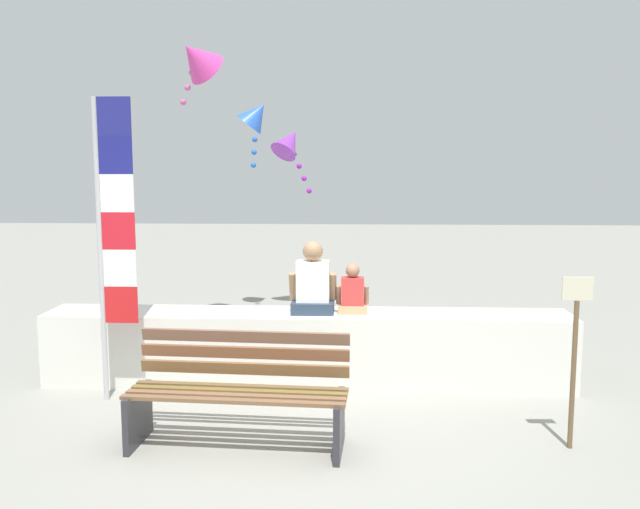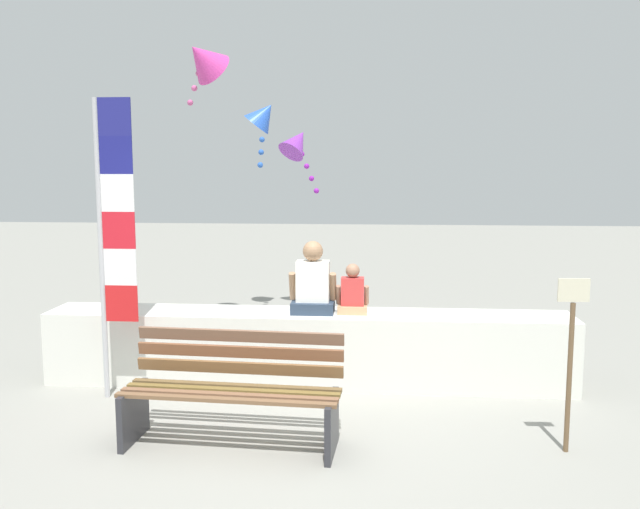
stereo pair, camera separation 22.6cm
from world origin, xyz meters
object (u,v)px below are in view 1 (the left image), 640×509
object	(u,v)px
park_bench	(239,393)
person_adult	(313,285)
kite_blue	(256,116)
person_child	(353,294)
kite_magenta	(196,58)
flag_banner	(111,229)
sign_post	(575,349)
kite_purple	(290,143)

from	to	relation	value
park_bench	person_adult	world-z (taller)	person_adult
kite_blue	person_adult	bearing A→B (deg)	-72.14
person_adult	person_child	bearing A→B (deg)	0.04
park_bench	kite_magenta	distance (m)	4.93
flag_banner	sign_post	world-z (taller)	flag_banner
sign_post	kite_magenta	bearing A→B (deg)	136.36
person_adult	sign_post	bearing A→B (deg)	-35.40
kite_blue	sign_post	distance (m)	5.95
kite_magenta	sign_post	world-z (taller)	kite_magenta
person_child	park_bench	bearing A→B (deg)	-120.47
person_child	kite_blue	bearing A→B (deg)	114.43
person_adult	sign_post	distance (m)	2.63
park_bench	sign_post	size ratio (longest dim) A/B	1.29
person_child	kite_blue	xyz separation A→B (m)	(-1.39, 3.06, 2.01)
flag_banner	kite_blue	xyz separation A→B (m)	(0.87, 3.65, 1.30)
person_child	kite_purple	world-z (taller)	kite_purple
person_child	kite_magenta	distance (m)	3.92
kite_magenta	sign_post	xyz separation A→B (m)	(3.75, -3.57, -2.79)
person_adult	kite_magenta	bearing A→B (deg)	128.06
person_adult	kite_magenta	xyz separation A→B (m)	(-1.61, 2.05, 2.57)
kite_purple	kite_magenta	size ratio (longest dim) A/B	1.15
flag_banner	kite_blue	size ratio (longest dim) A/B	2.76
kite_purple	kite_blue	bearing A→B (deg)	-142.83
person_adult	park_bench	bearing A→B (deg)	-108.18
park_bench	person_child	bearing A→B (deg)	59.53
kite_magenta	kite_purple	bearing A→B (deg)	51.63
flag_banner	kite_magenta	xyz separation A→B (m)	(0.25, 2.64, 1.95)
person_child	flag_banner	distance (m)	2.44
person_adult	kite_blue	distance (m)	3.75
flag_banner	kite_magenta	bearing A→B (deg)	84.59
kite_magenta	person_child	bearing A→B (deg)	-45.57
kite_purple	person_child	bearing A→B (deg)	-74.58
person_adult	person_child	distance (m)	0.41
park_bench	kite_blue	size ratio (longest dim) A/B	1.72
person_child	sign_post	bearing A→B (deg)	-41.24
park_bench	kite_magenta	size ratio (longest dim) A/B	1.95
person_adult	flag_banner	distance (m)	2.04
kite_blue	sign_post	size ratio (longest dim) A/B	0.75
sign_post	person_child	bearing A→B (deg)	138.76
person_adult	kite_blue	xyz separation A→B (m)	(-0.99, 3.06, 1.92)
kite_purple	kite_blue	xyz separation A→B (m)	(-0.45, -0.34, 0.38)
person_child	kite_purple	bearing A→B (deg)	105.42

